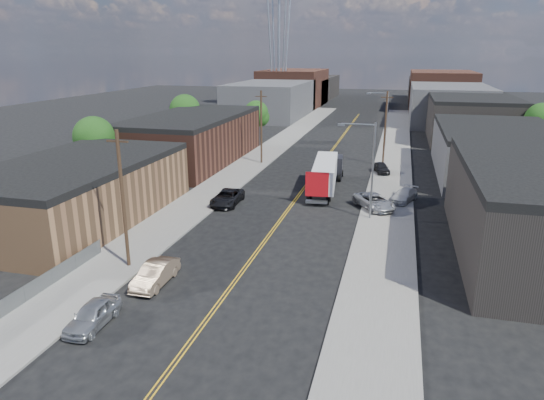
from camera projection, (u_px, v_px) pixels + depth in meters
The scene contains 31 objects.
ground at pixel (335, 147), 79.39m from camera, with size 260.00×260.00×0.00m, color black.
centerline at pixel (320, 167), 65.53m from camera, with size 0.32×120.00×0.01m, color gold.
sidewalk_left at pixel (253, 163), 67.82m from camera, with size 5.00×140.00×0.15m, color slate.
sidewalk_right at pixel (392, 171), 63.19m from camera, with size 5.00×140.00×0.15m, color slate.
warehouse_tan at pixel (77, 191), 44.13m from camera, with size 12.00×22.00×5.60m.
warehouse_brown at pixel (192, 138), 68.02m from camera, with size 12.00×26.00×6.60m.
industrial_right_b at pixel (497, 152), 60.20m from camera, with size 14.00×24.00×6.10m.
industrial_right_c at pixel (471, 119), 84.01m from camera, with size 14.00×22.00×7.60m.
skyline_left_a at pixel (271, 99), 115.44m from camera, with size 16.00×30.00×8.00m, color #3C3C3E.
skyline_right_a at pixel (448, 104), 105.70m from camera, with size 16.00×30.00×8.00m, color #3C3C3E.
skyline_left_b at pixel (294, 88), 138.26m from camera, with size 16.00×26.00×10.00m, color #45241B.
skyline_right_b at pixel (441, 91), 128.51m from camera, with size 16.00×26.00×10.00m, color #45241B.
skyline_left_c at pixel (307, 88), 157.18m from camera, with size 16.00×40.00×7.00m, color black.
skyline_right_c at pixel (436, 91), 147.44m from camera, with size 16.00×40.00×7.00m, color black.
streetlight_near at pixel (369, 163), 43.63m from camera, with size 3.39×0.25×9.00m.
streetlight_far at pixel (384, 116), 75.98m from camera, with size 3.39×0.25×9.00m.
utility_pole_left_near at pixel (123, 199), 33.67m from camera, with size 1.60×0.26×10.00m.
utility_pole_left_far at pixel (261, 127), 66.02m from camera, with size 1.60×0.26×10.00m.
utility_pole_right at pixel (385, 128), 64.79m from camera, with size 1.60×0.26×10.00m.
chainlink_fence at pixel (25, 295), 29.78m from camera, with size 0.05×16.00×1.22m.
tree_left_near at pixel (95, 140), 55.98m from camera, with size 4.85×4.76×7.91m.
tree_left_mid at pixel (185, 112), 78.99m from camera, with size 5.10×5.04×8.37m.
tree_left_far at pixel (256, 115), 83.30m from camera, with size 4.35×4.20×6.97m.
tree_right_far at pixel (542, 122), 70.55m from camera, with size 4.85×4.76×7.91m.
semi_truck at pixel (327, 172), 54.44m from camera, with size 3.34×13.77×3.55m.
car_left_a at pixel (93, 315), 27.41m from camera, with size 1.67×4.15×1.41m, color #B1B4B7.
car_left_b at pixel (155, 274), 32.33m from camera, with size 1.58×4.53×1.49m, color #877058.
car_left_c at pixel (227, 197), 49.31m from camera, with size 2.45×5.31×1.48m, color black.
car_right_lot_a at pixel (374, 201), 47.56m from camera, with size 2.37×5.15×1.43m, color #B5B7BA.
car_right_lot_b at pixel (404, 195), 49.84m from camera, with size 1.80×4.42×1.28m, color #AFAFAF.
car_right_lot_c at pixel (381, 168), 61.68m from camera, with size 1.55×3.86×1.31m, color black.
Camera 1 is at (10.05, -18.49, 14.97)m, focal length 32.00 mm.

